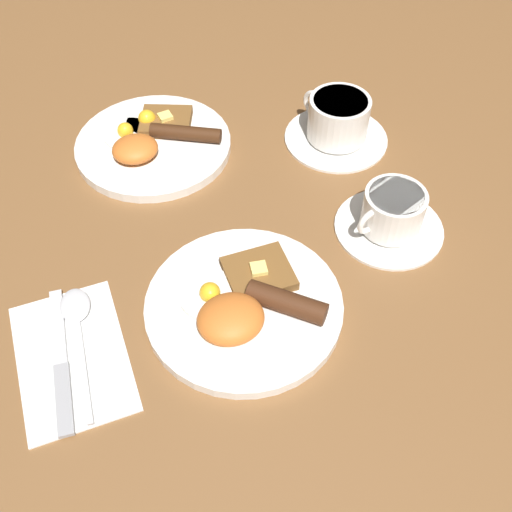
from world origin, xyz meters
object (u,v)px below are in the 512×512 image
at_px(teacup_far, 337,123).
at_px(teacup_near, 391,215).
at_px(breakfast_plate_far, 153,142).
at_px(knife, 61,366).
at_px(breakfast_plate_near, 244,305).
at_px(spoon, 77,317).

bearing_deg(teacup_far, teacup_near, -92.46).
bearing_deg(breakfast_plate_far, knife, -117.89).
relative_size(breakfast_plate_near, teacup_far, 1.50).
bearing_deg(teacup_near, teacup_far, 87.54).
distance_m(teacup_far, knife, 0.54).
relative_size(teacup_far, spoon, 0.87).
bearing_deg(breakfast_plate_far, teacup_far, -14.29).
xyz_separation_m(teacup_near, knife, (-0.46, -0.08, -0.02)).
relative_size(teacup_near, teacup_far, 0.92).
height_order(teacup_near, knife, teacup_near).
bearing_deg(teacup_far, knife, -149.10).
xyz_separation_m(breakfast_plate_far, teacup_near, (0.27, -0.27, 0.02)).
relative_size(breakfast_plate_far, knife, 1.22).
bearing_deg(knife, teacup_near, -77.24).
bearing_deg(teacup_near, breakfast_plate_far, 134.75).
bearing_deg(breakfast_plate_near, spoon, 165.23).
height_order(breakfast_plate_far, knife, breakfast_plate_far).
bearing_deg(knife, breakfast_plate_far, -24.57).
bearing_deg(breakfast_plate_near, knife, -177.79).
xyz_separation_m(breakfast_plate_near, knife, (-0.22, -0.01, -0.01)).
xyz_separation_m(knife, spoon, (0.03, 0.06, 0.00)).
bearing_deg(teacup_near, breakfast_plate_near, -163.87).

